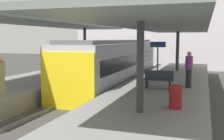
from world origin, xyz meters
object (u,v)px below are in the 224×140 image
Objects in this scene: commuter_train at (115,63)px; passenger_mid_platform at (68,59)px; passenger_near_bench at (189,69)px; platform_sign at (158,52)px; passenger_far_end at (1,75)px; platform_bench at (159,79)px; litter_bin at (175,97)px.

commuter_train is 8.48× the size of passenger_mid_platform.
platform_sign is at bearing 129.55° from passenger_near_bench.
commuter_train is 8.42× the size of passenger_far_end.
platform_sign is at bearing 100.27° from platform_bench.
litter_bin is 0.45× the size of passenger_near_bench.
commuter_train reaches higher than passenger_mid_platform.
passenger_far_end reaches higher than platform_bench.
commuter_train is at bearing 128.25° from platform_bench.
commuter_train is 8.79m from passenger_far_end.
passenger_mid_platform is at bearing 133.27° from litter_bin.
platform_sign is 8.03m from passenger_mid_platform.
passenger_far_end is at bearing -78.36° from passenger_mid_platform.
platform_sign is at bearing -21.97° from passenger_mid_platform.
passenger_far_end is (-5.39, -6.86, -0.76)m from platform_sign.
litter_bin is (1.16, -3.65, -0.06)m from platform_bench.
commuter_train is at bearing 152.53° from platform_sign.
platform_sign is 1.25× the size of passenger_near_bench.
commuter_train is 3.65m from platform_sign.
commuter_train is at bearing 120.21° from litter_bin.
commuter_train reaches higher than platform_sign.
passenger_near_bench is 8.60m from passenger_far_end.
platform_bench reaches higher than litter_bin.
platform_sign reaches higher than passenger_near_bench.
passenger_near_bench is at bearing 32.05° from passenger_far_end.
platform_bench is at bearing 32.69° from passenger_far_end.
litter_bin is 0.48× the size of passenger_far_end.
passenger_mid_platform is (-9.32, 5.29, -0.07)m from passenger_near_bench.
platform_sign is 7.03m from litter_bin.
platform_sign reaches higher than platform_bench.
passenger_far_end is at bearing -104.78° from commuter_train.
passenger_near_bench is 1.06× the size of passenger_far_end.
passenger_near_bench reaches higher than passenger_far_end.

